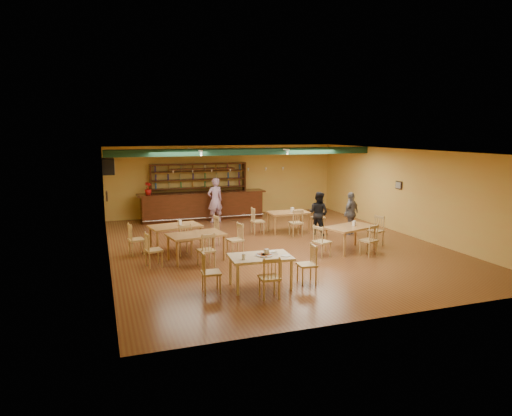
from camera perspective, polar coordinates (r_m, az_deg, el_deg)
name	(u,v)px	position (r m, az deg, el deg)	size (l,w,h in m)	color
floor	(274,246)	(14.67, 2.25, -4.72)	(12.00, 12.00, 0.00)	brown
ceiling_beam	(247,152)	(16.87, -1.17, 7.02)	(10.00, 0.30, 0.25)	#10301E
track_rail_left	(195,150)	(16.99, -7.63, 7.19)	(0.05, 2.50, 0.05)	silver
track_rail_right	(276,149)	(17.91, 2.54, 7.38)	(0.05, 2.50, 0.05)	silver
ac_unit	(109,166)	(17.49, -17.83, 4.95)	(0.34, 0.70, 0.48)	silver
picture_left	(107,196)	(14.37, -18.05, 1.43)	(0.04, 0.34, 0.28)	black
picture_right	(399,185)	(17.19, 17.31, 2.72)	(0.04, 0.34, 0.28)	black
bar_counter	(203,206)	(19.07, -6.64, 0.28)	(5.26, 0.85, 1.13)	#33190A
back_bar_hutch	(199,190)	(19.60, -7.07, 2.22)	(4.07, 0.40, 2.28)	#33190A
poinsettia	(148,188)	(18.62, -13.25, 2.39)	(0.27, 0.27, 0.49)	#B31310
dining_table_a	(176,237)	(14.36, -9.95, -3.61)	(1.52, 0.91, 0.76)	#9A6836
dining_table_b	(288,222)	(16.69, 4.04, -1.71)	(1.45, 0.87, 0.73)	#9A6836
dining_table_c	(196,247)	(13.07, -7.42, -4.83)	(1.54, 0.92, 0.77)	#9A6836
dining_table_d	(350,238)	(14.29, 11.60, -3.72)	(1.52, 0.91, 0.76)	#9A6836
near_table	(260,272)	(10.78, 0.54, -7.90)	(1.42, 0.91, 0.76)	beige
pizza_tray	(264,255)	(10.70, 1.06, -5.87)	(0.40, 0.40, 0.01)	silver
parmesan_shaker	(244,257)	(10.38, -1.55, -6.09)	(0.07, 0.07, 0.11)	#EAE5C6
napkin_stack	(272,252)	(10.97, 1.94, -5.45)	(0.20, 0.15, 0.03)	white
pizza_server	(270,254)	(10.80, 1.73, -5.68)	(0.32, 0.09, 0.00)	silver
side_plate	(286,256)	(10.68, 3.74, -5.92)	(0.22, 0.22, 0.01)	white
patron_bar	(215,200)	(18.30, -5.10, 0.97)	(0.65, 0.43, 1.79)	#8C479A
patron_right_a	(319,213)	(16.24, 7.77, -0.66)	(0.74, 0.58, 1.52)	black
patron_right_b	(351,213)	(16.51, 11.71, -0.64)	(0.88, 0.37, 1.50)	slate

